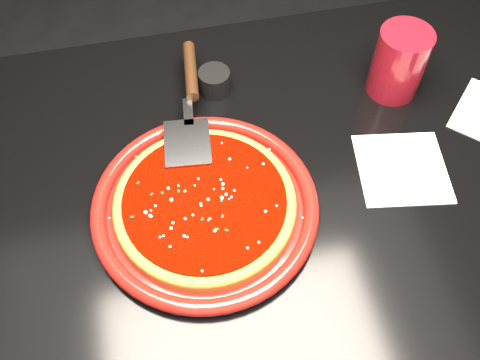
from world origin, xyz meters
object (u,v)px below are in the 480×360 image
(table, at_px, (255,290))
(ramekin, at_px, (214,81))
(plate, at_px, (205,206))
(pizza_server, at_px, (190,102))
(cup, at_px, (399,63))

(table, xyz_separation_m, ramekin, (-0.03, 0.23, 0.40))
(plate, height_order, ramekin, ramekin)
(table, bearing_deg, plate, -175.78)
(pizza_server, bearing_deg, plate, -86.99)
(ramekin, bearing_deg, table, -83.19)
(table, height_order, pizza_server, pizza_server)
(plate, bearing_deg, ramekin, 75.94)
(table, xyz_separation_m, pizza_server, (-0.08, 0.18, 0.42))
(table, height_order, plate, plate)
(pizza_server, relative_size, ramekin, 5.56)
(plate, distance_m, ramekin, 0.25)
(pizza_server, xyz_separation_m, cup, (0.36, -0.00, 0.02))
(plate, xyz_separation_m, cup, (0.37, 0.18, 0.05))
(plate, bearing_deg, table, 4.22)
(cup, height_order, ramekin, cup)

